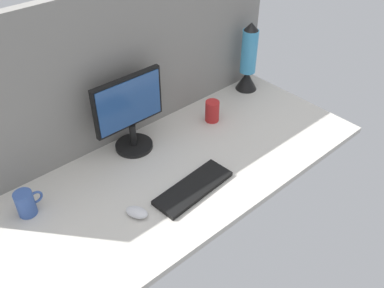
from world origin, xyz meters
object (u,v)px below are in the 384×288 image
at_px(keyboard, 193,188).
at_px(mug_red_plastic, 212,111).
at_px(lava_lamp, 248,62).
at_px(mouse, 137,212).
at_px(monitor, 130,112).
at_px(mug_ceramic_blue, 26,203).

bearing_deg(keyboard, mug_red_plastic, 33.07).
xyz_separation_m(mug_red_plastic, lava_lamp, (0.37, 0.10, 0.11)).
bearing_deg(mouse, mug_red_plastic, -1.88).
height_order(monitor, mouse, monitor).
distance_m(keyboard, lava_lamp, 0.91).
distance_m(mouse, mug_red_plastic, 0.74).
bearing_deg(mouse, lava_lamp, -4.29).
distance_m(monitor, mug_red_plastic, 0.47).
distance_m(keyboard, mug_red_plastic, 0.53).
height_order(monitor, mug_ceramic_blue, monitor).
bearing_deg(mug_red_plastic, mug_ceramic_blue, 179.01).
bearing_deg(mouse, mug_ceramic_blue, 112.46).
bearing_deg(mug_red_plastic, lava_lamp, 15.46).
distance_m(mug_red_plastic, lava_lamp, 0.40).
height_order(mug_red_plastic, lava_lamp, lava_lamp).
height_order(mug_ceramic_blue, lava_lamp, lava_lamp).
relative_size(keyboard, mug_red_plastic, 3.26).
distance_m(monitor, mouse, 0.48).
relative_size(monitor, mug_red_plastic, 3.33).
distance_m(mouse, mug_ceramic_blue, 0.44).
bearing_deg(mug_ceramic_blue, keyboard, -30.14).
bearing_deg(mug_ceramic_blue, lava_lamp, 3.58).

